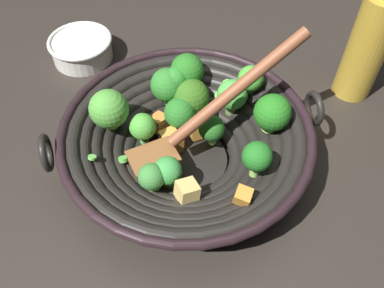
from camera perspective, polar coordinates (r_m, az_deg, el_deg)
ground_plane at (r=0.64m, az=-0.73°, el=-2.60°), size 4.00×4.00×0.00m
wok at (r=0.60m, az=-0.71°, el=1.11°), size 0.37×0.40×0.20m
cooking_oil_bottle at (r=0.74m, az=23.61°, el=12.74°), size 0.07×0.07×0.25m
prep_bowl at (r=0.83m, az=-15.30°, el=12.92°), size 0.12×0.12×0.05m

